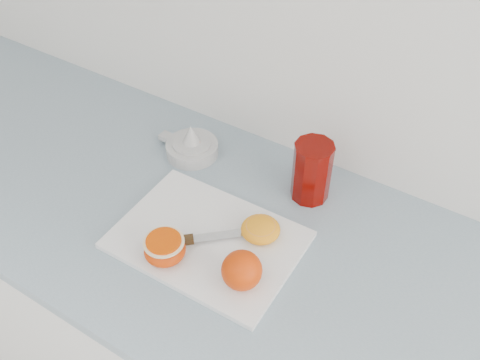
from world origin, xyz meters
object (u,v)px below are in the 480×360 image
(half_orange, at_px, (165,249))
(red_tumbler, at_px, (312,173))
(counter, at_px, (223,339))
(cutting_board, at_px, (207,240))
(citrus_juicer, at_px, (191,146))

(half_orange, xyz_separation_m, red_tumbler, (0.15, 0.31, 0.03))
(counter, xyz_separation_m, cutting_board, (0.01, -0.05, 0.45))
(citrus_juicer, height_order, red_tumbler, red_tumbler)
(counter, distance_m, half_orange, 0.50)
(counter, relative_size, cutting_board, 6.48)
(cutting_board, xyz_separation_m, half_orange, (-0.04, -0.08, 0.03))
(half_orange, bearing_deg, citrus_juicer, 117.25)
(counter, height_order, citrus_juicer, citrus_juicer)
(counter, relative_size, half_orange, 29.11)
(red_tumbler, bearing_deg, cutting_board, -115.89)
(half_orange, distance_m, citrus_juicer, 0.32)
(counter, distance_m, cutting_board, 0.45)
(cutting_board, bearing_deg, counter, 97.43)
(red_tumbler, bearing_deg, half_orange, -115.77)
(cutting_board, relative_size, citrus_juicer, 2.31)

